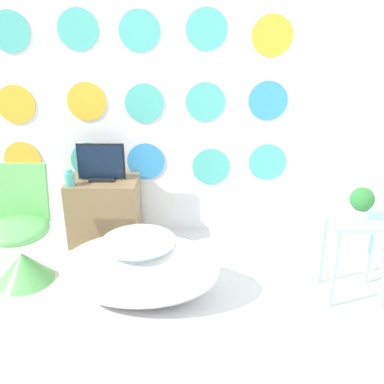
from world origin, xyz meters
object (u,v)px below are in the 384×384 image
(chair, at_px, (21,247))
(vase, at_px, (70,179))
(tv, at_px, (101,164))
(potted_plant_left, at_px, (362,201))
(bathtub, at_px, (140,269))

(chair, xyz_separation_m, vase, (0.24, 0.48, 0.33))
(tv, bearing_deg, potted_plant_left, -23.36)
(bathtub, relative_size, tv, 2.78)
(bathtub, xyz_separation_m, potted_plant_left, (1.40, 0.07, 0.46))
(tv, distance_m, potted_plant_left, 1.94)
(tv, bearing_deg, vase, -151.17)
(potted_plant_left, bearing_deg, tv, 156.64)
(tv, bearing_deg, chair, -127.51)
(bathtub, xyz_separation_m, chair, (-0.85, 0.23, 0.03))
(vase, relative_size, potted_plant_left, 0.62)
(chair, xyz_separation_m, tv, (0.47, 0.61, 0.40))
(chair, bearing_deg, vase, 63.44)
(bathtub, bearing_deg, vase, 130.44)
(chair, relative_size, tv, 2.19)
(chair, bearing_deg, bathtub, -15.12)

